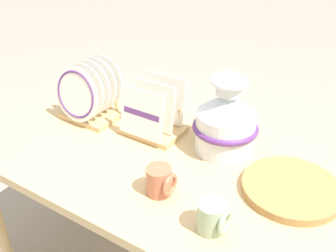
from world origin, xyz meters
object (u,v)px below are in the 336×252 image
(ceramic_vase, at_px, (226,121))
(wicker_charger_stack, at_px, (291,188))
(dish_rack_round_plates, at_px, (88,96))
(mug_sage_glaze, at_px, (213,217))
(mug_terracotta_glaze, at_px, (160,181))
(dish_rack_square_plates, at_px, (154,119))

(ceramic_vase, height_order, wicker_charger_stack, ceramic_vase)
(dish_rack_round_plates, distance_m, mug_sage_glaze, 0.77)
(ceramic_vase, xyz_separation_m, wicker_charger_stack, (0.28, -0.10, -0.11))
(wicker_charger_stack, bearing_deg, mug_sage_glaze, -115.89)
(mug_sage_glaze, xyz_separation_m, mug_terracotta_glaze, (-0.21, 0.05, 0.00))
(dish_rack_round_plates, height_order, mug_sage_glaze, dish_rack_round_plates)
(dish_rack_round_plates, xyz_separation_m, wicker_charger_stack, (0.85, -0.01, -0.09))
(ceramic_vase, height_order, mug_sage_glaze, ceramic_vase)
(ceramic_vase, distance_m, mug_terracotta_glaze, 0.34)
(mug_sage_glaze, bearing_deg, wicker_charger_stack, 64.11)
(wicker_charger_stack, relative_size, mug_terracotta_glaze, 3.29)
(dish_rack_round_plates, relative_size, mug_sage_glaze, 2.61)
(dish_rack_round_plates, distance_m, wicker_charger_stack, 0.85)
(wicker_charger_stack, distance_m, mug_terracotta_glaze, 0.41)
(ceramic_vase, bearing_deg, wicker_charger_stack, -19.91)
(dish_rack_square_plates, height_order, mug_terracotta_glaze, dish_rack_square_plates)
(ceramic_vase, distance_m, mug_sage_glaze, 0.41)
(dish_rack_square_plates, distance_m, mug_terracotta_glaze, 0.36)
(wicker_charger_stack, bearing_deg, dish_rack_square_plates, 173.96)
(ceramic_vase, xyz_separation_m, mug_terracotta_glaze, (-0.06, -0.33, -0.07))
(dish_rack_round_plates, relative_size, wicker_charger_stack, 0.79)
(dish_rack_round_plates, bearing_deg, ceramic_vase, 9.21)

